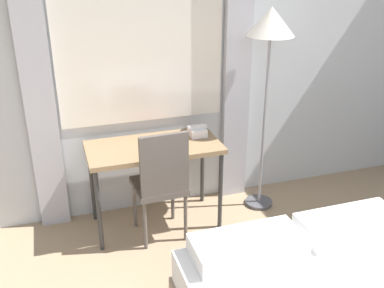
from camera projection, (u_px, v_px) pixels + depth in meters
name	position (u px, v px, depth m)	size (l,w,h in m)	color
wall_back_with_window	(176.00, 60.00, 3.81)	(5.78, 0.13, 2.70)	silver
desk	(154.00, 153.00, 3.69)	(1.09, 0.55, 0.75)	#937551
desk_chair	(161.00, 180.00, 3.55)	(0.42, 0.42, 0.98)	#59514C
standing_lamp	(270.00, 35.00, 3.62)	(0.39, 0.39, 1.81)	#4C4C51
telephone	(197.00, 131.00, 3.83)	(0.16, 0.15, 0.09)	white
book	(166.00, 143.00, 3.67)	(0.27, 0.20, 0.02)	maroon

